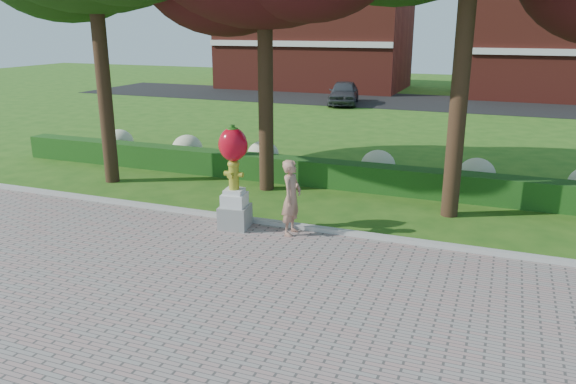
# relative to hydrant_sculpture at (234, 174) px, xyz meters

# --- Properties ---
(ground) EXTENTS (100.00, 100.00, 0.00)m
(ground) POSITION_rel_hydrant_sculpture_xyz_m (1.33, -2.50, -1.40)
(ground) COLOR #285916
(ground) RESTS_ON ground
(curb) EXTENTS (40.00, 0.18, 0.15)m
(curb) POSITION_rel_hydrant_sculpture_xyz_m (1.33, 0.50, -1.32)
(curb) COLOR #ADADA5
(curb) RESTS_ON ground
(lawn_hedge) EXTENTS (24.00, 0.70, 0.80)m
(lawn_hedge) POSITION_rel_hydrant_sculpture_xyz_m (1.33, 4.50, -1.00)
(lawn_hedge) COLOR #144614
(lawn_hedge) RESTS_ON ground
(hydrangea_row) EXTENTS (20.10, 1.10, 0.99)m
(hydrangea_row) POSITION_rel_hydrant_sculpture_xyz_m (1.90, 5.50, -0.85)
(hydrangea_row) COLOR beige
(hydrangea_row) RESTS_ON ground
(street) EXTENTS (50.00, 8.00, 0.02)m
(street) POSITION_rel_hydrant_sculpture_xyz_m (1.33, 25.50, -1.39)
(street) COLOR black
(street) RESTS_ON ground
(building_left) EXTENTS (14.00, 8.00, 7.00)m
(building_left) POSITION_rel_hydrant_sculpture_xyz_m (-8.67, 31.50, 2.10)
(building_left) COLOR maroon
(building_left) RESTS_ON ground
(building_right) EXTENTS (12.00, 8.00, 6.40)m
(building_right) POSITION_rel_hydrant_sculpture_xyz_m (9.33, 31.50, 1.80)
(building_right) COLOR maroon
(building_right) RESTS_ON ground
(hydrant_sculpture) EXTENTS (0.78, 0.78, 2.56)m
(hydrant_sculpture) POSITION_rel_hydrant_sculpture_xyz_m (0.00, 0.00, 0.00)
(hydrant_sculpture) COLOR gray
(hydrant_sculpture) RESTS_ON walkway
(woman) EXTENTS (0.45, 0.67, 1.82)m
(woman) POSITION_rel_hydrant_sculpture_xyz_m (1.46, 0.10, -0.45)
(woman) COLOR tan
(woman) RESTS_ON walkway
(parked_car) EXTENTS (2.53, 4.54, 1.46)m
(parked_car) POSITION_rel_hydrant_sculpture_xyz_m (-3.68, 22.58, -0.65)
(parked_car) COLOR #3B3D42
(parked_car) RESTS_ON street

